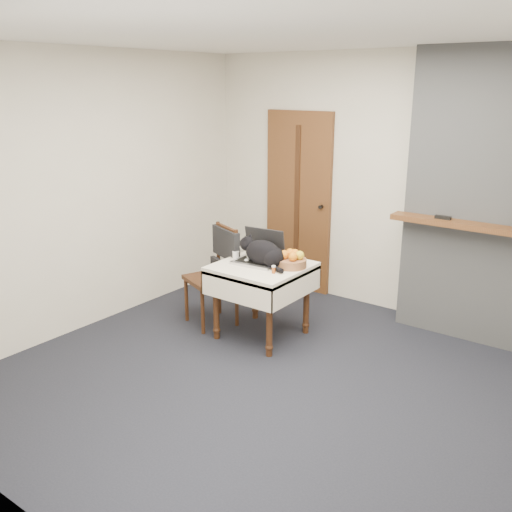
% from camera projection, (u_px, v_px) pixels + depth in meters
% --- Properties ---
extents(ground, '(4.50, 4.50, 0.00)m').
position_uv_depth(ground, '(288.00, 387.00, 4.46)').
color(ground, black).
rests_on(ground, ground).
extents(room_shell, '(4.52, 4.01, 2.61)m').
position_uv_depth(room_shell, '(326.00, 155.00, 4.30)').
color(room_shell, beige).
rests_on(room_shell, ground).
extents(door, '(0.82, 0.10, 2.00)m').
position_uv_depth(door, '(298.00, 203.00, 6.37)').
color(door, brown).
rests_on(door, ground).
extents(chimney, '(1.62, 0.48, 2.60)m').
position_uv_depth(chimney, '(494.00, 200.00, 4.98)').
color(chimney, gray).
rests_on(chimney, ground).
extents(side_table, '(0.78, 0.78, 0.70)m').
position_uv_depth(side_table, '(262.00, 276.00, 5.21)').
color(side_table, '#3D2110').
rests_on(side_table, ground).
extents(laptop, '(0.44, 0.38, 0.30)m').
position_uv_depth(laptop, '(260.00, 254.00, 5.24)').
color(laptop, '#B7B7BC').
rests_on(laptop, side_table).
extents(cat, '(0.55, 0.23, 0.27)m').
position_uv_depth(cat, '(264.00, 253.00, 5.12)').
color(cat, black).
rests_on(cat, side_table).
extents(cream_jar, '(0.06, 0.06, 0.07)m').
position_uv_depth(cream_jar, '(236.00, 255.00, 5.34)').
color(cream_jar, white).
rests_on(cream_jar, side_table).
extents(pill_bottle, '(0.03, 0.03, 0.07)m').
position_uv_depth(pill_bottle, '(274.00, 269.00, 4.93)').
color(pill_bottle, '#9D4313').
rests_on(pill_bottle, side_table).
extents(fruit_basket, '(0.27, 0.27, 0.15)m').
position_uv_depth(fruit_basket, '(292.00, 260.00, 5.09)').
color(fruit_basket, '#905A3A').
rests_on(fruit_basket, side_table).
extents(desk_clutter, '(0.13, 0.11, 0.01)m').
position_uv_depth(desk_clutter, '(284.00, 267.00, 5.10)').
color(desk_clutter, black).
rests_on(desk_clutter, side_table).
extents(chair, '(0.56, 0.56, 0.97)m').
position_uv_depth(chair, '(219.00, 262.00, 5.53)').
color(chair, '#3D2110').
rests_on(chair, ground).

